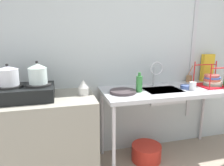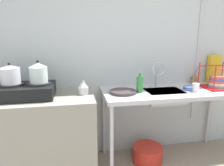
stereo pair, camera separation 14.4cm
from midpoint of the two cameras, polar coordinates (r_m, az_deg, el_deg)
The scene contains 18 objects.
wall_back at distance 2.54m, azimuth 12.00°, elevation 8.39°, with size 5.12×0.10×2.40m, color #ADB6B7.
wall_metal_strip at distance 2.70m, azimuth 20.72°, elevation 10.66°, with size 0.05×0.01×1.92m, color #ADAFB4.
counter_concrete at distance 2.17m, azimuth -23.74°, elevation -14.76°, with size 1.22×0.60×0.84m, color gray.
counter_sink at distance 2.28m, azimuth 13.99°, elevation -3.18°, with size 1.47×0.60×0.84m.
stove at distance 2.01m, azimuth -25.40°, elevation -2.40°, with size 0.51×0.38×0.14m.
pot_on_left_burner at distance 2.00m, azimuth -29.26°, elevation 1.78°, with size 0.18×0.18×0.19m.
pot_on_right_burner at distance 1.96m, azimuth -22.35°, elevation 2.49°, with size 0.16×0.16×0.21m.
percolator at distance 1.99m, azimuth -10.16°, elevation -1.29°, with size 0.11×0.11×0.15m.
sink_basin at distance 2.23m, azimuth 12.28°, elevation -3.38°, with size 0.39×0.29×0.12m, color #ADAFB4.
faucet at distance 2.26m, azimuth 10.61°, elevation 3.62°, with size 0.15×0.09×0.29m.
frying_pan at distance 2.03m, azimuth 1.09°, elevation -2.47°, with size 0.27×0.27×0.03m, color #3B3134.
dish_rack at distance 2.55m, azimuth 25.14°, elevation 0.50°, with size 0.32×0.29×0.27m.
cup_by_rack at distance 2.28m, azimuth 20.26°, elevation -0.82°, with size 0.07×0.07×0.09m, color white.
small_bowl_on_drainboard at distance 2.33m, azimuth 18.74°, elevation -1.04°, with size 0.13×0.13×0.04m, color #4C65AC.
bottle_by_sink at distance 2.07m, azimuth 5.76°, elevation -0.17°, with size 0.06×0.06×0.20m.
cereal_box at distance 2.81m, azimuth 24.10°, elevation 3.98°, with size 0.16×0.06×0.34m, color gold.
utensil_jar at distance 2.68m, azimuth 19.58°, elevation 1.22°, with size 0.07×0.07×0.21m.
bucket_on_floor at distance 2.46m, azimuth 7.97°, elevation -18.98°, with size 0.34×0.34×0.18m, color red.
Camera 1 is at (-1.21, -0.35, 1.38)m, focal length 32.21 mm.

